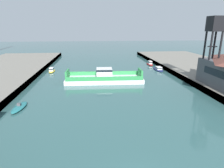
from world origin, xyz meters
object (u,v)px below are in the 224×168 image
at_px(chain_ferry, 104,78).
at_px(moored_boat_mid_left, 158,69).
at_px(moored_boat_near_right, 52,70).
at_px(moored_boat_far_left, 19,107).
at_px(crane_tower, 215,32).
at_px(moored_boat_near_left, 150,63).

bearing_deg(chain_ferry, moored_boat_mid_left, 33.28).
distance_m(moored_boat_near_right, moored_boat_mid_left, 36.26).
height_order(chain_ferry, moored_boat_mid_left, chain_ferry).
distance_m(chain_ferry, moored_boat_near_right, 21.73).
relative_size(moored_boat_near_right, moored_boat_far_left, 1.10).
relative_size(chain_ferry, crane_tower, 1.37).
height_order(moored_boat_far_left, crane_tower, crane_tower).
bearing_deg(chain_ferry, crane_tower, -18.34).
relative_size(moored_boat_near_left, crane_tower, 0.39).
xyz_separation_m(moored_boat_near_left, moored_boat_far_left, (-35.88, -38.58, -0.31)).
height_order(moored_boat_mid_left, moored_boat_far_left, moored_boat_mid_left).
relative_size(chain_ferry, moored_boat_near_left, 3.53).
xyz_separation_m(moored_boat_far_left, crane_tower, (40.95, 8.27, 12.80)).
distance_m(chain_ferry, moored_boat_far_left, 23.26).
distance_m(moored_boat_mid_left, moored_boat_far_left, 46.47).
bearing_deg(moored_boat_near_left, crane_tower, -80.50).
height_order(moored_boat_near_left, moored_boat_mid_left, moored_boat_near_left).
bearing_deg(moored_boat_near_left, moored_boat_near_right, -167.11).
relative_size(moored_boat_mid_left, crane_tower, 0.53).
bearing_deg(moored_boat_mid_left, moored_boat_far_left, -141.00).
bearing_deg(crane_tower, moored_boat_far_left, -168.58).
distance_m(moored_boat_near_left, moored_boat_near_right, 36.95).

